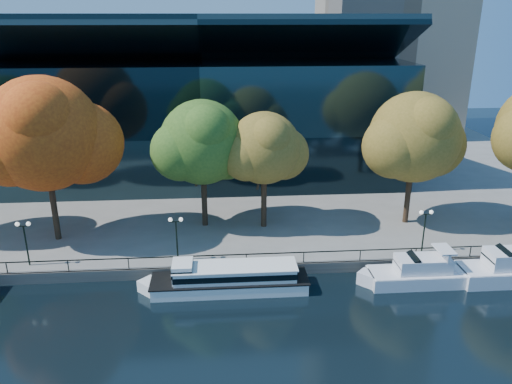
{
  "coord_description": "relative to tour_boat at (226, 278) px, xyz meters",
  "views": [
    {
      "loc": [
        -2.07,
        -35.15,
        21.43
      ],
      "look_at": [
        1.2,
        8.0,
        5.9
      ],
      "focal_mm": 35.0,
      "sensor_mm": 36.0,
      "label": 1
    }
  ],
  "objects": [
    {
      "name": "cruiser_near",
      "position": [
        16.46,
        -0.14,
        -0.15
      ],
      "size": [
        10.88,
        2.8,
        3.15
      ],
      "color": "silver",
      "rests_on": "ground"
    },
    {
      "name": "cruiser_far",
      "position": [
        24.09,
        -0.32,
        0.01
      ],
      "size": [
        10.96,
        3.04,
        3.58
      ],
      "color": "silver",
      "rests_on": "ground"
    },
    {
      "name": "tree_1",
      "position": [
        -15.7,
        8.93,
        9.95
      ],
      "size": [
        12.93,
        10.6,
        15.47
      ],
      "color": "black",
      "rests_on": "promenade"
    },
    {
      "name": "lamp_0",
      "position": [
        -16.8,
        3.68,
        2.85
      ],
      "size": [
        1.26,
        0.36,
        4.03
      ],
      "color": "black",
      "rests_on": "promenade"
    },
    {
      "name": "lamp_2",
      "position": [
        17.89,
        3.68,
        2.85
      ],
      "size": [
        1.26,
        0.36,
        4.03
      ],
      "color": "black",
      "rests_on": "promenade"
    },
    {
      "name": "ground",
      "position": [
        1.82,
        -0.82,
        -1.13
      ],
      "size": [
        160.0,
        160.0,
        0.0
      ],
      "primitive_type": "plane",
      "color": "black",
      "rests_on": "ground"
    },
    {
      "name": "tree_3",
      "position": [
        4.21,
        10.46,
        7.92
      ],
      "size": [
        8.79,
        7.21,
        11.72
      ],
      "color": "black",
      "rests_on": "promenade"
    },
    {
      "name": "lamp_1",
      "position": [
        -4.13,
        3.68,
        2.85
      ],
      "size": [
        1.26,
        0.36,
        4.03
      ],
      "color": "black",
      "rests_on": "promenade"
    },
    {
      "name": "tour_boat",
      "position": [
        0.0,
        0.0,
        0.0
      ],
      "size": [
        13.97,
        3.12,
        2.65
      ],
      "color": "white",
      "rests_on": "ground"
    },
    {
      "name": "tree_2",
      "position": [
        -1.72,
        11.21,
        8.39
      ],
      "size": [
        10.31,
        8.45,
        12.82
      ],
      "color": "black",
      "rests_on": "promenade"
    },
    {
      "name": "promenade",
      "position": [
        1.82,
        35.56,
        -0.63
      ],
      "size": [
        90.0,
        67.08,
        1.0
      ],
      "color": "slate",
      "rests_on": "ground"
    },
    {
      "name": "convention_building",
      "position": [
        -2.18,
        30.97,
        7.38
      ],
      "size": [
        50.0,
        24.57,
        21.43
      ],
      "color": "black",
      "rests_on": "ground"
    },
    {
      "name": "tree_4",
      "position": [
        19.03,
        10.45,
        8.67
      ],
      "size": [
        11.15,
        9.14,
        13.45
      ],
      "color": "black",
      "rests_on": "promenade"
    },
    {
      "name": "railing",
      "position": [
        1.82,
        2.43,
        0.81
      ],
      "size": [
        88.2,
        0.08,
        0.99
      ],
      "color": "black",
      "rests_on": "promenade"
    }
  ]
}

